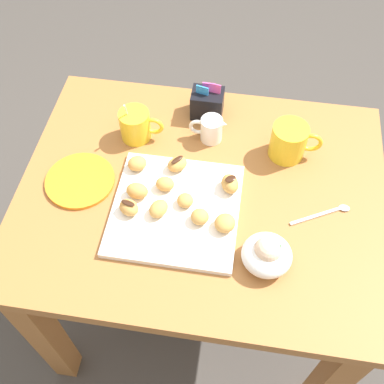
{
  "coord_description": "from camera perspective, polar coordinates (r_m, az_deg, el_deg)",
  "views": [
    {
      "loc": [
        0.08,
        -0.7,
        1.7
      ],
      "look_at": [
        -0.02,
        -0.02,
        0.74
      ],
      "focal_mm": 43.79,
      "sensor_mm": 36.0,
      "label": 1
    }
  ],
  "objects": [
    {
      "name": "beignet_0",
      "position": [
        1.15,
        -7.69,
        -1.88
      ],
      "size": [
        0.06,
        0.06,
        0.04
      ],
      "primitive_type": "ellipsoid",
      "rotation": [
        0.0,
        0.0,
        2.61
      ],
      "color": "#D19347",
      "rests_on": "pastry_plate_square"
    },
    {
      "name": "loose_spoon_near_saucer",
      "position": [
        1.21,
        16.13,
        -2.39
      ],
      "size": [
        0.15,
        0.08,
        0.01
      ],
      "color": "silver",
      "rests_on": "dining_table"
    },
    {
      "name": "chocolate_drizzle_7",
      "position": [
        1.16,
        4.71,
        1.62
      ],
      "size": [
        0.04,
        0.03,
        0.0
      ],
      "primitive_type": "ellipsoid",
      "rotation": [
        0.0,
        0.0,
        3.84
      ],
      "color": "#381E11",
      "rests_on": "beignet_7"
    },
    {
      "name": "beignet_3",
      "position": [
        1.18,
        -3.3,
        0.98
      ],
      "size": [
        0.05,
        0.04,
        0.03
      ],
      "primitive_type": "ellipsoid",
      "rotation": [
        0.0,
        0.0,
        4.76
      ],
      "color": "#D19347",
      "rests_on": "pastry_plate_square"
    },
    {
      "name": "coffee_mug_yellow_right",
      "position": [
        1.27,
        11.78,
        6.16
      ],
      "size": [
        0.14,
        0.1,
        0.1
      ],
      "color": "yellow",
      "rests_on": "dining_table"
    },
    {
      "name": "sugar_caddy",
      "position": [
        1.36,
        1.88,
        10.77
      ],
      "size": [
        0.09,
        0.07,
        0.11
      ],
      "color": "black",
      "rests_on": "dining_table"
    },
    {
      "name": "beignet_1",
      "position": [
        1.14,
        -4.09,
        -2.04
      ],
      "size": [
        0.06,
        0.07,
        0.04
      ],
      "primitive_type": "ellipsoid",
      "rotation": [
        0.0,
        0.0,
        2.68
      ],
      "color": "#D19347",
      "rests_on": "pastry_plate_square"
    },
    {
      "name": "saucer_orange_left",
      "position": [
        1.26,
        -13.47,
        1.38
      ],
      "size": [
        0.18,
        0.18,
        0.01
      ],
      "primitive_type": "cylinder",
      "color": "orange",
      "rests_on": "dining_table"
    },
    {
      "name": "beignet_5",
      "position": [
        1.22,
        -1.81,
        3.42
      ],
      "size": [
        0.07,
        0.07,
        0.03
      ],
      "primitive_type": "ellipsoid",
      "rotation": [
        0.0,
        0.0,
        3.85
      ],
      "color": "#D19347",
      "rests_on": "pastry_plate_square"
    },
    {
      "name": "dining_table",
      "position": [
        1.33,
        1.09,
        -3.4
      ],
      "size": [
        0.95,
        0.75,
        0.72
      ],
      "color": "#A36633",
      "rests_on": "ground_plane"
    },
    {
      "name": "beignet_6",
      "position": [
        1.12,
        4.04,
        -3.79
      ],
      "size": [
        0.07,
        0.07,
        0.04
      ],
      "primitive_type": "ellipsoid",
      "rotation": [
        0.0,
        0.0,
        4.25
      ],
      "color": "#D19347",
      "rests_on": "pastry_plate_square"
    },
    {
      "name": "ice_cream_bowl",
      "position": [
        1.08,
        9.12,
        -7.45
      ],
      "size": [
        0.12,
        0.12,
        0.09
      ],
      "color": "white",
      "rests_on": "dining_table"
    },
    {
      "name": "chocolate_drizzle_5",
      "position": [
        1.21,
        -1.83,
        3.97
      ],
      "size": [
        0.03,
        0.04,
        0.0
      ],
      "primitive_type": "ellipsoid",
      "rotation": [
        0.0,
        0.0,
        4.02
      ],
      "color": "#381E11",
      "rests_on": "beignet_5"
    },
    {
      "name": "beignet_8",
      "position": [
        1.15,
        -0.83,
        -1.03
      ],
      "size": [
        0.04,
        0.04,
        0.03
      ],
      "primitive_type": "ellipsoid",
      "rotation": [
        0.0,
        0.0,
        4.79
      ],
      "color": "#D19347",
      "rests_on": "pastry_plate_square"
    },
    {
      "name": "ground_plane",
      "position": [
        1.84,
        0.8,
        -12.92
      ],
      "size": [
        8.0,
        8.0,
        0.0
      ],
      "primitive_type": "plane",
      "color": "#423D38"
    },
    {
      "name": "beignet_7",
      "position": [
        1.18,
        4.64,
        1.0
      ],
      "size": [
        0.06,
        0.07,
        0.04
      ],
      "primitive_type": "ellipsoid",
      "rotation": [
        0.0,
        0.0,
        3.5
      ],
      "color": "#D19347",
      "rests_on": "pastry_plate_square"
    },
    {
      "name": "beignet_9",
      "position": [
        1.12,
        0.96,
        -3.03
      ],
      "size": [
        0.06,
        0.06,
        0.04
      ],
      "primitive_type": "ellipsoid",
      "rotation": [
        0.0,
        0.0,
        3.55
      ],
      "color": "#D19347",
      "rests_on": "pastry_plate_square"
    },
    {
      "name": "coffee_mug_yellow_left",
      "position": [
        1.3,
        -6.86,
        8.19
      ],
      "size": [
        0.12,
        0.08,
        0.13
      ],
      "color": "yellow",
      "rests_on": "dining_table"
    },
    {
      "name": "beignet_2",
      "position": [
        1.23,
        -6.69,
        3.48
      ],
      "size": [
        0.06,
        0.06,
        0.03
      ],
      "primitive_type": "ellipsoid",
      "rotation": [
        0.0,
        0.0,
        2.09
      ],
      "color": "#D19347",
      "rests_on": "pastry_plate_square"
    },
    {
      "name": "pastry_plate_square",
      "position": [
        1.17,
        -1.99,
        -2.14
      ],
      "size": [
        0.31,
        0.31,
        0.02
      ],
      "primitive_type": "cube",
      "color": "white",
      "rests_on": "dining_table"
    },
    {
      "name": "beignet_4",
      "position": [
        1.17,
        -6.7,
        0.15
      ],
      "size": [
        0.06,
        0.05,
        0.04
      ],
      "primitive_type": "ellipsoid",
      "rotation": [
        0.0,
        0.0,
        1.49
      ],
      "color": "#D19347",
      "rests_on": "pastry_plate_square"
    },
    {
      "name": "cream_pitcher_white",
      "position": [
        1.29,
        2.41,
        7.74
      ],
      "size": [
        0.1,
        0.06,
        0.07
      ],
      "color": "white",
      "rests_on": "dining_table"
    },
    {
      "name": "chocolate_drizzle_0",
      "position": [
        1.13,
        -7.8,
        -1.34
      ],
      "size": [
        0.04,
        0.02,
        0.0
      ],
      "primitive_type": "ellipsoid",
      "rotation": [
        0.0,
        0.0,
        2.91
      ],
      "color": "#381E11",
      "rests_on": "beignet_0"
    }
  ]
}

